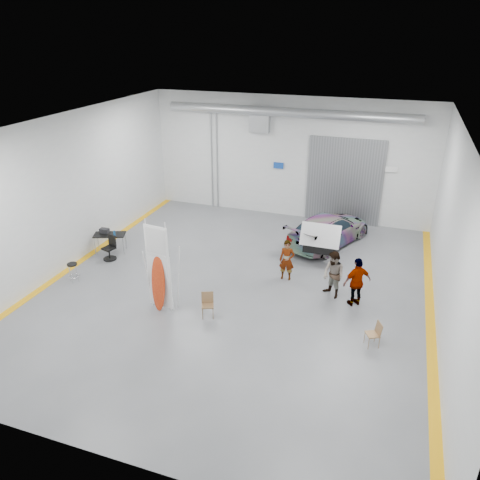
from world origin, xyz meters
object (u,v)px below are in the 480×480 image
(surfboard_display, at_px, (159,275))
(shop_stool, at_px, (73,273))
(person_c, at_px, (357,282))
(person_a, at_px, (287,260))
(folding_chair_far, at_px, (372,338))
(office_chair, at_px, (110,249))
(sedan_car, at_px, (329,229))
(work_table, at_px, (108,234))
(folding_chair_near, at_px, (208,310))
(person_b, at_px, (333,275))

(surfboard_display, relative_size, shop_stool, 4.27)
(person_c, xyz_separation_m, shop_stool, (-10.34, -1.86, -0.52))
(person_a, relative_size, folding_chair_far, 1.99)
(person_a, distance_m, surfboard_display, 5.01)
(person_a, distance_m, office_chair, 7.44)
(sedan_car, xyz_separation_m, shop_stool, (-8.61, -6.67, -0.30))
(person_c, bearing_deg, work_table, -42.93)
(sedan_car, height_order, person_a, person_a)
(work_table, bearing_deg, sedan_car, 24.02)
(person_a, height_order, folding_chair_near, person_a)
(person_a, bearing_deg, office_chair, -178.14)
(folding_chair_far, bearing_deg, work_table, -131.87)
(sedan_car, distance_m, person_c, 5.12)
(sedan_car, bearing_deg, person_c, 133.69)
(person_c, bearing_deg, surfboard_display, -16.48)
(shop_stool, bearing_deg, person_a, 20.63)
(folding_chair_near, bearing_deg, person_a, 38.24)
(sedan_car, xyz_separation_m, work_table, (-8.82, -3.93, 0.15))
(shop_stool, bearing_deg, person_b, 12.81)
(shop_stool, bearing_deg, folding_chair_far, -1.78)
(person_b, xyz_separation_m, office_chair, (-9.27, -0.03, -0.42))
(folding_chair_far, height_order, work_table, work_table)
(person_b, bearing_deg, office_chair, -141.69)
(person_b, xyz_separation_m, folding_chair_far, (1.61, -2.50, -0.62))
(person_b, xyz_separation_m, work_table, (-9.70, 0.58, -0.05))
(surfboard_display, bearing_deg, person_a, 51.96)
(sedan_car, bearing_deg, shop_stool, 61.62)
(work_table, bearing_deg, person_b, -3.42)
(sedan_car, relative_size, folding_chair_near, 5.55)
(person_a, distance_m, shop_stool, 8.15)
(person_a, height_order, work_table, person_a)
(sedan_car, xyz_separation_m, person_b, (0.88, -4.51, 0.19))
(shop_stool, relative_size, office_chair, 0.74)
(work_table, xyz_separation_m, office_chair, (0.43, -0.61, -0.37))
(person_b, relative_size, folding_chair_far, 2.16)
(person_b, bearing_deg, sedan_car, 139.21)
(surfboard_display, bearing_deg, folding_chair_near, 11.51)
(sedan_car, distance_m, folding_chair_far, 7.45)
(person_c, relative_size, folding_chair_near, 2.14)
(sedan_car, distance_m, office_chair, 9.54)
(person_c, bearing_deg, shop_stool, -27.97)
(person_b, height_order, person_c, person_c)
(folding_chair_near, xyz_separation_m, shop_stool, (-5.75, 0.51, 0.12))
(person_b, relative_size, folding_chair_near, 2.06)
(person_b, bearing_deg, person_a, -162.59)
(shop_stool, distance_m, office_chair, 2.14)
(folding_chair_far, bearing_deg, surfboard_display, -114.24)
(person_b, height_order, surfboard_display, surfboard_display)
(person_c, distance_m, folding_chair_far, 2.42)
(work_table, bearing_deg, person_a, 0.94)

